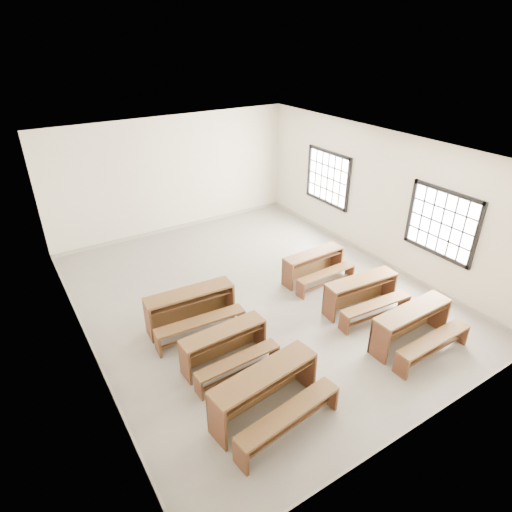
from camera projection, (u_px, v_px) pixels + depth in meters
room at (260, 204)px, 8.41m from camera, size 8.50×8.50×3.20m
desk_set_0 at (267, 391)px, 6.32m from camera, size 1.87×1.12×0.80m
desk_set_1 at (225, 345)px, 7.33m from camera, size 1.55×0.84×0.69m
desk_set_2 at (191, 307)px, 8.24m from camera, size 1.77×1.00×0.77m
desk_set_3 at (413, 324)px, 7.77m from camera, size 1.69×0.89×0.75m
desk_set_4 at (362, 292)px, 8.75m from camera, size 1.66×0.95×0.72m
desk_set_5 at (314, 264)px, 9.82m from camera, size 1.54×0.83×0.68m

